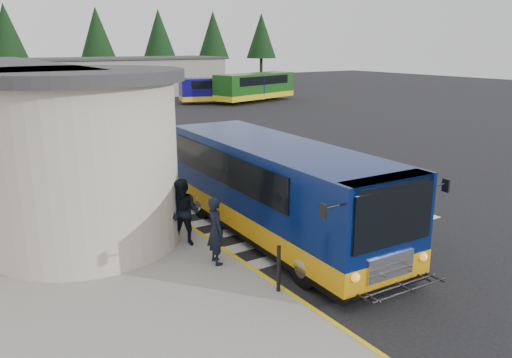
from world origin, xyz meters
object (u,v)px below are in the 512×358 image
transit_bus (276,193)px  far_bus_b (255,86)px  far_bus_a (222,89)px  pedestrian_a (216,230)px  bollard (279,269)px  pedestrian_b (184,213)px

transit_bus → far_bus_b: bearing=60.3°
transit_bus → far_bus_a: 35.58m
pedestrian_a → bollard: 2.18m
transit_bus → pedestrian_a: bearing=-157.2°
pedestrian_b → far_bus_b: far_bus_b is taller
transit_bus → far_bus_a: bearing=65.6°
bollard → far_bus_a: 39.26m
bollard → far_bus_b: 40.15m
bollard → pedestrian_b: bearing=99.4°
far_bus_b → pedestrian_b: bearing=128.1°
transit_bus → pedestrian_b: size_ratio=5.36×
pedestrian_a → pedestrian_b: size_ratio=0.93×
pedestrian_a → pedestrian_b: 1.56m
transit_bus → far_bus_b: size_ratio=1.04×
pedestrian_b → far_bus_b: size_ratio=0.19×
pedestrian_a → far_bus_a: size_ratio=0.21×
pedestrian_a → pedestrian_b: pedestrian_b is taller
transit_bus → bollard: (-2.10, -3.06, -0.65)m
far_bus_a → pedestrian_b: bearing=165.1°
transit_bus → pedestrian_a: size_ratio=5.74×
far_bus_a → far_bus_b: 3.44m
bollard → far_bus_a: size_ratio=0.13×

